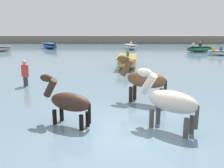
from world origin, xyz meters
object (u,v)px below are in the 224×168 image
Objects in this scene: boat_far_inshore at (127,62)px; boat_mid_channel at (221,53)px; horse_flank_pinto at (169,103)px; horse_lead_dark_bay at (68,103)px; boat_near_port at (200,49)px; horse_trailing_bay at (144,81)px; boat_near_starboard at (50,46)px; boat_mid_outer at (130,47)px; person_spectator_far at (25,77)px.

boat_far_inshore is 1.46× the size of boat_mid_channel.
horse_flank_pinto is 0.54× the size of boat_far_inshore.
boat_near_port is (10.11, 20.32, -0.30)m from horse_lead_dark_bay.
horse_trailing_bay reaches higher than boat_near_starboard.
horse_lead_dark_bay reaches higher than boat_mid_outer.
boat_mid_channel is (8.77, 14.88, -0.53)m from horse_trailing_bay.
horse_lead_dark_bay is at bearing -137.05° from horse_trailing_bay.
horse_flank_pinto is 19.13m from boat_mid_channel.
horse_lead_dark_bay is 0.91× the size of horse_flank_pinto.
boat_far_inshore is (1.87, 9.74, -0.24)m from horse_lead_dark_bay.
person_spectator_far is (-13.94, -12.59, 0.17)m from boat_mid_channel.
horse_flank_pinto reaches higher than person_spectator_far.
boat_mid_outer is at bearing 90.01° from horse_flank_pinto.
boat_near_port is (7.86, 18.22, -0.46)m from horse_trailing_bay.
horse_flank_pinto is at bearing -4.82° from horse_lead_dark_bay.
boat_far_inshore is 7.18m from person_spectator_far.
boat_mid_channel is (11.03, 16.98, -0.37)m from horse_lead_dark_bay.
horse_trailing_bay reaches higher than boat_near_port.
horse_flank_pinto is 21.85m from boat_near_port.
boat_far_inshore reaches higher than boat_near_starboard.
horse_flank_pinto reaches higher than boat_mid_channel.
boat_mid_channel is 1.54× the size of person_spectator_far.
horse_flank_pinto is 0.61× the size of boat_near_port.
boat_far_inshore is at bearing 92.89° from horse_trailing_bay.
horse_lead_dark_bay is 3.09m from horse_trailing_bay.
boat_mid_outer is (10.10, -0.78, -0.04)m from boat_near_starboard.
horse_trailing_bay is 0.64× the size of boat_near_port.
horse_trailing_bay is at bearing 42.95° from horse_lead_dark_bay.
boat_near_starboard is 17.90m from boat_near_port.
boat_near_starboard is 16.95m from boat_far_inshore.
horse_lead_dark_bay is 0.86× the size of horse_trailing_bay.
horse_flank_pinto is at bearing -39.55° from person_spectator_far.
boat_far_inshore is 2.25× the size of person_spectator_far.
boat_mid_outer reaches higher than boat_near_starboard.
boat_near_port is at bearing 70.11° from horse_flank_pinto.
boat_far_inshore is 1.12× the size of boat_near_port.
boat_far_inshore is at bearing -141.70° from boat_mid_channel.
boat_mid_outer is at bearing 86.56° from boat_far_inshore.
horse_flank_pinto is 1.22× the size of person_spectator_far.
boat_near_starboard is at bearing 123.25° from boat_far_inshore.
boat_far_inshore is 13.41m from boat_near_port.
horse_lead_dark_bay is 23.30m from boat_mid_outer.
boat_near_starboard is at bearing 112.70° from horse_flank_pinto.
boat_near_starboard is at bearing 113.93° from horse_trailing_bay.
horse_lead_dark_bay is 0.49× the size of boat_far_inshore.
boat_mid_channel is at bearing 56.99° from horse_lead_dark_bay.
boat_mid_channel is (9.16, 7.23, -0.12)m from boat_far_inshore.
boat_near_port is 1.05× the size of boat_mid_outer.
boat_mid_channel is at bearing 38.30° from boat_far_inshore.
boat_mid_channel is 18.78m from person_spectator_far.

